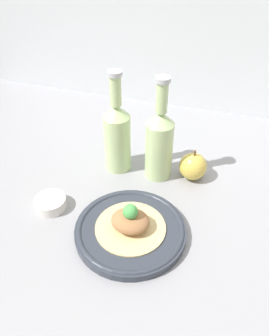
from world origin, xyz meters
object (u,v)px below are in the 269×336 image
(plated_food, at_px, (130,222))
(dipping_bowl, at_px, (51,203))
(plate, at_px, (131,230))
(apple, at_px, (193,166))
(cider_bottle_left, at_px, (117,134))
(cider_bottle_right, at_px, (159,142))

(plated_food, height_order, dipping_bowl, plated_food)
(plate, xyz_separation_m, apple, (0.11, 0.26, 0.03))
(plate, relative_size, apple, 2.84)
(cider_bottle_left, bearing_deg, plated_food, -63.93)
(cider_bottle_left, relative_size, apple, 3.19)
(plated_food, xyz_separation_m, dipping_bowl, (-0.23, 0.02, -0.03))
(plate, relative_size, dipping_bowl, 3.30)
(plate, xyz_separation_m, cider_bottle_left, (-0.12, 0.24, 0.10))
(plated_food, bearing_deg, plate, -104.04)
(apple, height_order, dipping_bowl, apple)
(cider_bottle_left, distance_m, apple, 0.23)
(plated_food, bearing_deg, cider_bottle_right, 88.41)
(plate, distance_m, cider_bottle_right, 0.26)
(plate, relative_size, plated_food, 1.58)
(plated_food, relative_size, apple, 1.80)
(cider_bottle_right, distance_m, dipping_bowl, 0.33)
(cider_bottle_right, bearing_deg, plate, -91.59)
(plate, distance_m, plated_food, 0.03)
(plate, distance_m, cider_bottle_left, 0.29)
(plated_food, distance_m, cider_bottle_right, 0.25)
(plate, bearing_deg, plated_food, 75.96)
(apple, bearing_deg, cider_bottle_right, -170.42)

